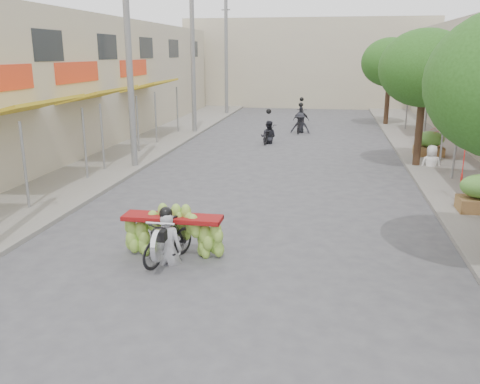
% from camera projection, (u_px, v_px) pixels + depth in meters
% --- Properties ---
extents(ground, '(120.00, 120.00, 0.00)m').
position_uv_depth(ground, '(182.00, 358.00, 7.49)').
color(ground, '#4E4E52').
rests_on(ground, ground).
extents(sidewalk_left, '(4.00, 60.00, 0.12)m').
position_uv_depth(sidewalk_left, '(126.00, 151.00, 22.89)').
color(sidewalk_left, gray).
rests_on(sidewalk_left, ground).
extents(sidewalk_right, '(4.00, 60.00, 0.12)m').
position_uv_depth(sidewalk_right, '(453.00, 162.00, 20.55)').
color(sidewalk_right, gray).
rests_on(sidewalk_right, ground).
extents(shophouse_row_left, '(9.77, 40.00, 6.00)m').
position_uv_depth(shophouse_row_left, '(4.00, 85.00, 21.97)').
color(shophouse_row_left, '#BCB094').
rests_on(shophouse_row_left, ground).
extents(far_building, '(20.00, 6.00, 7.00)m').
position_uv_depth(far_building, '(308.00, 63.00, 42.65)').
color(far_building, '#BCB094').
rests_on(far_building, ground).
extents(utility_pole_mid, '(0.60, 0.24, 8.00)m').
position_uv_depth(utility_pole_mid, '(129.00, 62.00, 18.72)').
color(utility_pole_mid, slate).
rests_on(utility_pole_mid, ground).
extents(utility_pole_far, '(0.60, 0.24, 8.00)m').
position_uv_depth(utility_pole_far, '(193.00, 59.00, 27.27)').
color(utility_pole_far, slate).
rests_on(utility_pole_far, ground).
extents(utility_pole_back, '(0.60, 0.24, 8.00)m').
position_uv_depth(utility_pole_back, '(226.00, 57.00, 35.81)').
color(utility_pole_back, slate).
rests_on(utility_pole_back, ground).
extents(street_tree_mid, '(3.40, 3.40, 5.25)m').
position_uv_depth(street_tree_mid, '(425.00, 68.00, 18.88)').
color(street_tree_mid, '#3A2719').
rests_on(street_tree_mid, ground).
extents(street_tree_far, '(3.40, 3.40, 5.25)m').
position_uv_depth(street_tree_far, '(390.00, 62.00, 30.27)').
color(street_tree_far, '#3A2719').
rests_on(street_tree_far, ground).
extents(produce_crate_far, '(1.20, 0.88, 1.16)m').
position_uv_depth(produce_crate_far, '(429.00, 142.00, 21.46)').
color(produce_crate_far, brown).
rests_on(produce_crate_far, ground).
extents(banana_motorbike, '(2.20, 1.84, 2.11)m').
position_uv_depth(banana_motorbike, '(170.00, 229.00, 10.89)').
color(banana_motorbike, black).
rests_on(banana_motorbike, ground).
extents(market_umbrella, '(2.17, 2.17, 1.85)m').
position_uv_depth(market_umbrella, '(469.00, 120.00, 14.21)').
color(market_umbrella, red).
rests_on(market_umbrella, ground).
extents(pedestrian, '(0.84, 0.54, 1.63)m').
position_uv_depth(pedestrian, '(433.00, 145.00, 19.44)').
color(pedestrian, white).
rests_on(pedestrian, ground).
extents(bg_motorbike_a, '(0.86, 1.63, 1.95)m').
position_uv_depth(bg_motorbike_a, '(268.00, 128.00, 25.04)').
color(bg_motorbike_a, black).
rests_on(bg_motorbike_a, ground).
extents(bg_motorbike_b, '(1.12, 1.75, 1.95)m').
position_uv_depth(bg_motorbike_b, '(301.00, 118.00, 28.19)').
color(bg_motorbike_b, black).
rests_on(bg_motorbike_b, ground).
extents(bg_motorbike_c, '(0.97, 1.63, 1.95)m').
position_uv_depth(bg_motorbike_c, '(301.00, 112.00, 31.44)').
color(bg_motorbike_c, black).
rests_on(bg_motorbike_c, ground).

